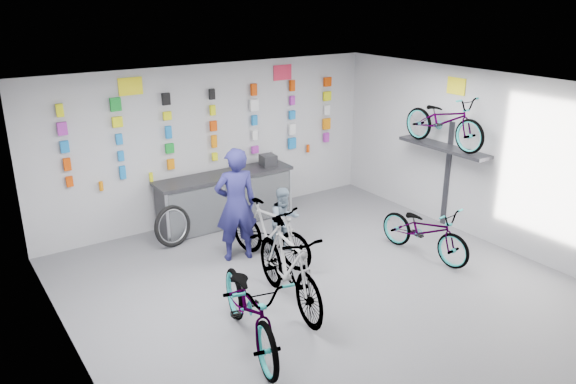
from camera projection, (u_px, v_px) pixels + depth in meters
floor at (342, 302)px, 8.12m from camera, size 8.00×8.00×0.00m
ceiling at (350, 95)px, 7.11m from camera, size 8.00×8.00×0.00m
wall_back at (213, 143)px, 10.75m from camera, size 7.00×0.00×7.00m
wall_left at (82, 273)px, 5.78m from camera, size 0.00×8.00×8.00m
wall_right at (506, 164)px, 9.46m from camera, size 0.00×8.00×8.00m
counter at (226, 200)px, 10.73m from camera, size 2.70×0.66×1.00m
merch_wall at (219, 127)px, 10.65m from camera, size 5.56×0.08×1.56m
wall_bracket at (444, 152)px, 10.32m from camera, size 0.39×1.90×2.00m
sign_left at (130, 86)px, 9.53m from camera, size 0.42×0.02×0.30m
sign_right at (283, 73)px, 11.16m from camera, size 0.42×0.02×0.30m
sign_side at (456, 86)px, 10.00m from camera, size 0.02×0.40×0.30m
bike_left at (250, 306)px, 6.97m from camera, size 1.18×2.21×1.10m
bike_center at (289, 267)px, 7.84m from camera, size 0.87×2.09×1.22m
bike_right at (425, 230)px, 9.41m from camera, size 0.80×1.82×0.92m
bike_service at (270, 232)px, 9.20m from camera, size 0.94×1.79×1.04m
bike_wall at (444, 121)px, 10.08m from camera, size 0.63×1.80×0.95m
clerk at (236, 205)px, 9.15m from camera, size 0.79×0.61×1.92m
customer at (284, 220)px, 9.51m from camera, size 0.57×0.44×1.16m
spare_wheel at (173, 226)px, 9.82m from camera, size 0.77×0.38×0.75m
register at (268, 160)px, 11.03m from camera, size 0.31×0.33×0.22m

